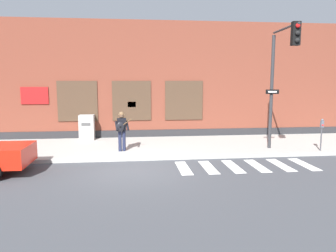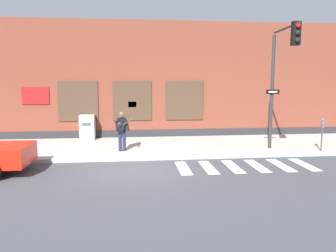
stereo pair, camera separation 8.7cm
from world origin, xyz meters
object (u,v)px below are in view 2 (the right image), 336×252
at_px(busker, 122,129).
at_px(parking_meter, 322,130).
at_px(traffic_light, 281,68).
at_px(utility_box, 87,127).

relative_size(busker, parking_meter, 1.21).
bearing_deg(traffic_light, parking_meter, 2.42).
relative_size(traffic_light, parking_meter, 3.68).
distance_m(traffic_light, parking_meter, 3.39).
relative_size(traffic_light, utility_box, 4.05).
xyz_separation_m(busker, utility_box, (-1.91, 3.17, -0.34)).
bearing_deg(utility_box, parking_meter, -20.95).
relative_size(busker, utility_box, 1.33).
relative_size(busker, traffic_light, 0.33).
bearing_deg(traffic_light, utility_box, 154.11).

